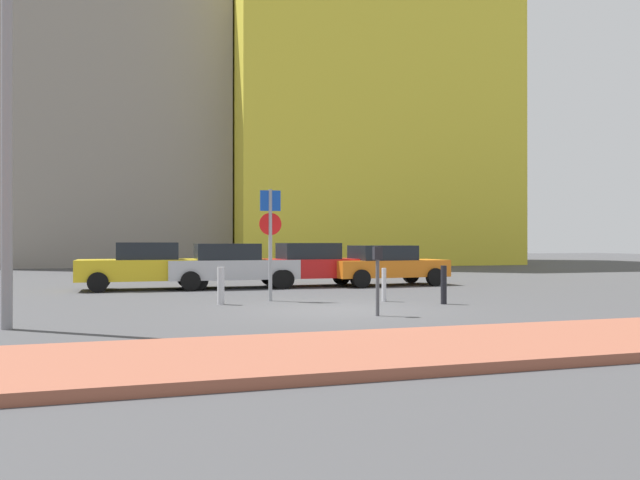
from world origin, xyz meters
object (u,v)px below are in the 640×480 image
(parking_meter, at_px, (378,271))
(parking_sign_post, at_px, (270,231))
(traffic_bollard_far, at_px, (221,286))
(parked_car_silver, at_px, (231,265))
(parked_car_orange, at_px, (386,265))
(street_lamp, at_px, (7,91))
(traffic_bollard_near, at_px, (444,285))
(traffic_bollard_mid, at_px, (384,285))
(parked_car_yellow, at_px, (148,266))
(parked_car_red, at_px, (313,264))

(parking_meter, bearing_deg, parking_sign_post, 110.95)
(traffic_bollard_far, bearing_deg, parking_meter, -49.22)
(parked_car_silver, xyz_separation_m, parking_meter, (1.82, -8.81, 0.17))
(parked_car_orange, relative_size, street_lamp, 0.60)
(traffic_bollard_near, xyz_separation_m, traffic_bollard_mid, (-1.18, 1.10, -0.05))
(parking_meter, bearing_deg, parked_car_yellow, 116.90)
(traffic_bollard_near, distance_m, traffic_bollard_far, 5.67)
(parking_meter, relative_size, traffic_bollard_mid, 1.67)
(parking_sign_post, height_order, street_lamp, street_lamp)
(parked_car_orange, height_order, traffic_bollard_mid, parked_car_orange)
(parking_meter, height_order, traffic_bollard_mid, parking_meter)
(parking_meter, bearing_deg, traffic_bollard_near, 35.46)
(traffic_bollard_far, bearing_deg, parked_car_orange, 37.58)
(parked_car_red, xyz_separation_m, traffic_bollard_far, (-4.03, -5.53, -0.32))
(parked_car_yellow, distance_m, traffic_bollard_mid, 8.48)
(parked_car_yellow, distance_m, parked_car_red, 5.69)
(street_lamp, height_order, traffic_bollard_far, street_lamp)
(parked_car_silver, height_order, parked_car_orange, parked_car_silver)
(parked_car_silver, distance_m, parked_car_red, 2.95)
(parked_car_red, bearing_deg, traffic_bollard_mid, -87.71)
(parked_car_yellow, distance_m, parked_car_orange, 8.38)
(parked_car_orange, xyz_separation_m, traffic_bollard_near, (-1.26, -6.70, -0.27))
(parked_car_silver, height_order, traffic_bollard_mid, parked_car_silver)
(traffic_bollard_near, bearing_deg, parked_car_silver, 122.03)
(parked_car_yellow, bearing_deg, parked_car_red, -0.94)
(parking_sign_post, bearing_deg, parked_car_red, 62.07)
(street_lamp, relative_size, traffic_bollard_mid, 8.30)
(parking_sign_post, height_order, traffic_bollard_far, parking_sign_post)
(parked_car_red, distance_m, parking_meter, 8.96)
(parking_meter, bearing_deg, street_lamp, 179.43)
(parked_car_yellow, relative_size, parked_car_red, 1.12)
(parked_car_yellow, xyz_separation_m, traffic_bollard_far, (1.66, -5.62, -0.32))
(parked_car_yellow, xyz_separation_m, traffic_bollard_mid, (5.93, -6.06, -0.35))
(traffic_bollard_near, bearing_deg, traffic_bollard_mid, 137.16)
(parking_meter, xyz_separation_m, traffic_bollard_near, (2.55, 1.82, -0.47))
(parked_car_silver, relative_size, traffic_bollard_mid, 4.93)
(parked_car_yellow, bearing_deg, traffic_bollard_near, -45.20)
(parked_car_yellow, xyz_separation_m, parked_car_orange, (8.37, -0.46, -0.03))
(parked_car_yellow, height_order, traffic_bollard_far, parked_car_yellow)
(traffic_bollard_far, bearing_deg, traffic_bollard_mid, -5.92)
(parked_car_yellow, bearing_deg, street_lamp, -106.58)
(parked_car_red, relative_size, parked_car_orange, 0.92)
(street_lamp, distance_m, traffic_bollard_mid, 9.83)
(parked_car_silver, relative_size, parked_car_red, 1.08)
(parked_car_red, xyz_separation_m, street_lamp, (-8.34, -8.81, 3.52))
(parking_sign_post, distance_m, street_lamp, 7.30)
(street_lamp, bearing_deg, traffic_bollard_far, 37.34)
(parked_car_orange, distance_m, traffic_bollard_far, 8.47)
(parked_car_silver, height_order, traffic_bollard_far, parked_car_silver)
(street_lamp, xyz_separation_m, traffic_bollard_mid, (8.58, 2.84, -3.87))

